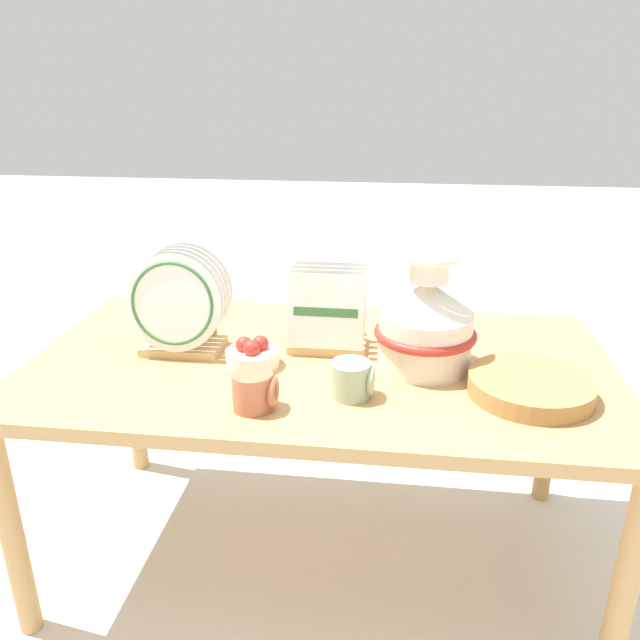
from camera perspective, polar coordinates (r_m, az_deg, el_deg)
ground_plane at (r=1.99m, az=0.00°, el=-20.50°), size 14.00×14.00×0.00m
display_table at (r=1.66m, az=0.00°, el=-5.61°), size 1.51×0.82×0.64m
ceramic_vase at (r=1.57m, az=9.67°, el=-0.11°), size 0.26×0.26×0.30m
dish_rack_round_plates at (r=1.68m, az=-12.71°, el=1.19°), size 0.25×0.16×0.28m
dish_rack_square_plates at (r=1.67m, az=0.75°, el=0.11°), size 0.21×0.15×0.22m
wicker_charger_stack at (r=1.53m, az=18.72°, el=-5.77°), size 0.29×0.29×0.04m
mug_sage_glaze at (r=1.44m, az=3.01°, el=-5.45°), size 0.10×0.09×0.09m
mug_terracotta_glaze at (r=1.39m, az=-5.99°, el=-6.47°), size 0.10×0.09×0.09m
fruit_bowl at (r=1.60m, az=-6.20°, el=-3.20°), size 0.14×0.14×0.08m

